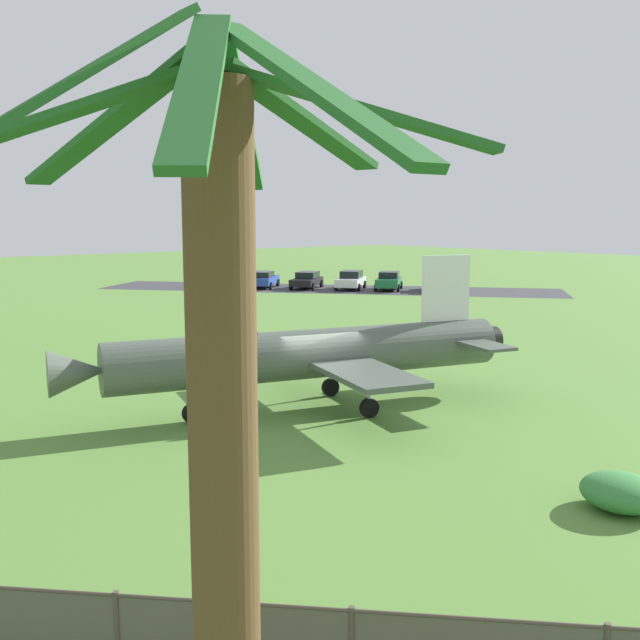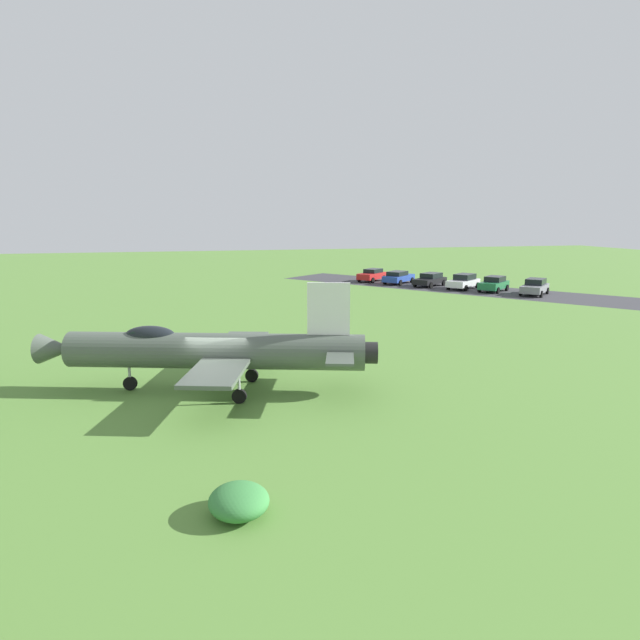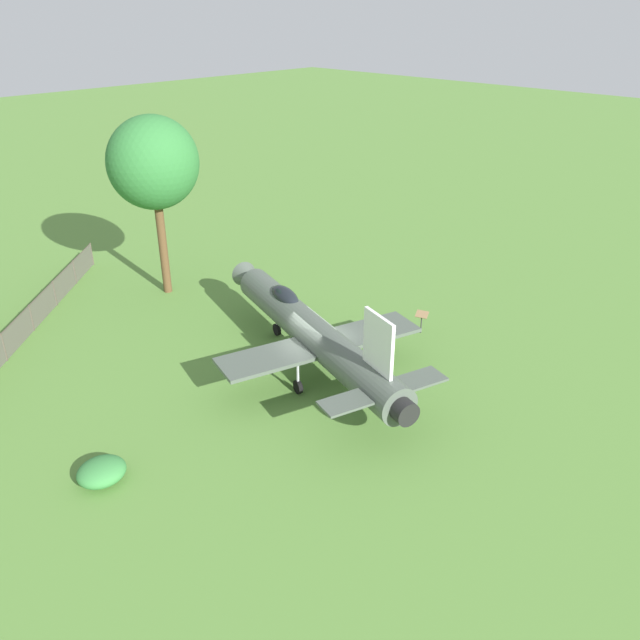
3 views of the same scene
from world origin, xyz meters
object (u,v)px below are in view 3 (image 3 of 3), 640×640
(shade_tree, at_px, (153,164))
(info_plaque, at_px, (422,317))
(shrub_near_fence, at_px, (102,472))
(display_jet, at_px, (310,330))

(shade_tree, bearing_deg, info_plaque, 23.98)
(shrub_near_fence, bearing_deg, info_plaque, 85.64)
(shade_tree, height_order, shrub_near_fence, shade_tree)
(display_jet, distance_m, shade_tree, 12.87)
(display_jet, bearing_deg, shrub_near_fence, 108.47)
(shade_tree, distance_m, info_plaque, 15.87)
(display_jet, height_order, shade_tree, shade_tree)
(display_jet, xyz_separation_m, shade_tree, (-11.70, 0.24, 5.36))
(display_jet, height_order, shrub_near_fence, display_jet)
(shrub_near_fence, xyz_separation_m, info_plaque, (1.26, 16.57, 0.47))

